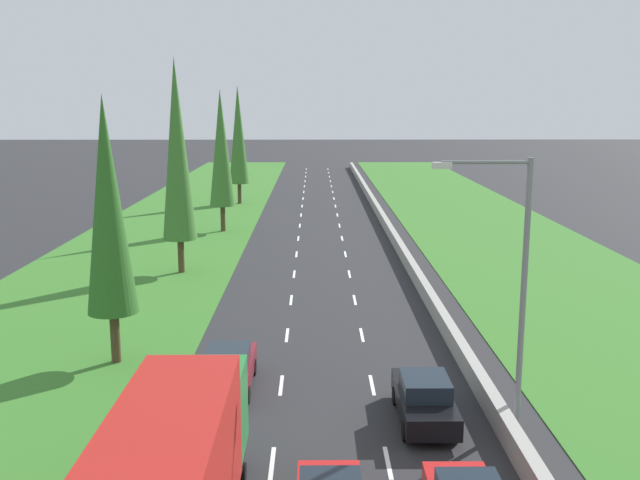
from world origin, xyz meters
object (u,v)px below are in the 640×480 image
Objects in this scene: poplar_tree_third at (177,150)px; black_sedan_right_lane at (424,399)px; red_box_truck_left_lane at (177,478)px; maroon_sedan_left_lane at (229,368)px; street_light_mast at (514,274)px; poplar_tree_second at (108,207)px; poplar_tree_fifth at (238,135)px; poplar_tree_fourth at (221,149)px.

black_sedan_right_lane is at bearing -60.57° from poplar_tree_third.
maroon_sedan_left_lane is at bearing 90.32° from red_box_truck_left_lane.
street_light_mast is at bearing -18.02° from maroon_sedan_left_lane.
maroon_sedan_left_lane is at bearing 157.56° from black_sedan_right_lane.
poplar_tree_fifth is (0.28, 47.37, 0.71)m from poplar_tree_second.
street_light_mast is (2.74, -0.28, 4.42)m from black_sedan_right_lane.
poplar_tree_third is at bearing 90.71° from poplar_tree_second.
poplar_tree_third reaches higher than poplar_tree_fourth.
red_box_truck_left_lane is 0.80× the size of poplar_tree_fourth.
street_light_mast reaches higher than maroon_sedan_left_lane.
street_light_mast reaches higher than red_box_truck_left_lane.
poplar_tree_third is (-5.29, 29.16, 5.59)m from red_box_truck_left_lane.
poplar_tree_third reaches higher than red_box_truck_left_lane.
poplar_tree_second is at bearing 150.90° from maroon_sedan_left_lane.
poplar_tree_fifth is 1.38× the size of street_light_mast.
poplar_tree_fifth reaches higher than black_sedan_right_lane.
red_box_truck_left_lane is at bearing -89.68° from maroon_sedan_left_lane.
red_box_truck_left_lane is 12.45m from street_light_mast.
street_light_mast is (14.75, -5.96, -1.34)m from poplar_tree_second.
poplar_tree_second is at bearing 157.99° from street_light_mast.
poplar_tree_third is (-12.21, 21.64, 6.96)m from black_sedan_right_lane.
poplar_tree_fifth is (-4.81, 60.57, 5.10)m from red_box_truck_left_lane.
poplar_tree_fifth is (-0.32, 16.64, 0.35)m from poplar_tree_fourth.
poplar_tree_fourth is (0.60, 30.73, 0.36)m from poplar_tree_second.
red_box_truck_left_lane is at bearing -79.71° from poplar_tree_third.
street_light_mast is at bearing -22.01° from poplar_tree_second.
poplar_tree_second is at bearing -89.29° from poplar_tree_third.
poplar_tree_fourth reaches higher than maroon_sedan_left_lane.
maroon_sedan_left_lane is 11.13m from street_light_mast.
red_box_truck_left_lane is at bearing -143.12° from street_light_mast.
poplar_tree_fourth is at bearing 95.84° from red_box_truck_left_lane.
poplar_tree_fifth reaches higher than maroon_sedan_left_lane.
street_light_mast is at bearing -74.82° from poplar_tree_fifth.
poplar_tree_fifth reaches higher than red_box_truck_left_lane.
poplar_tree_fourth is 1.31× the size of street_light_mast.
black_sedan_right_lane is 0.50× the size of street_light_mast.
poplar_tree_second reaches higher than black_sedan_right_lane.
red_box_truck_left_lane is 10.31m from black_sedan_right_lane.
poplar_tree_second is 1.23× the size of street_light_mast.
black_sedan_right_lane is at bearing -25.32° from poplar_tree_second.
black_sedan_right_lane is at bearing 174.20° from street_light_mast.
poplar_tree_fourth is (-4.49, 43.93, 4.75)m from red_box_truck_left_lane.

